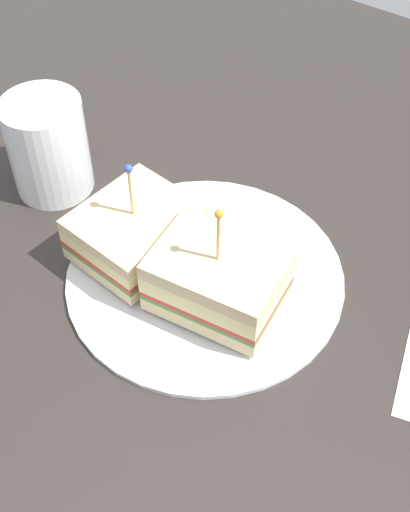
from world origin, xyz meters
TOP-DOWN VIEW (x-y plane):
  - ground_plane at (0.00, 0.00)cm, footprint 102.49×102.49cm
  - plate at (0.00, 0.00)cm, footprint 24.27×24.27cm
  - sandwich_half_front at (-1.30, 6.49)cm, footprint 10.69×9.48cm
  - sandwich_half_back at (-2.02, -2.66)cm, footprint 8.70×11.16cm
  - drink_glass at (1.41, 19.07)cm, footprint 7.58×7.58cm

SIDE VIEW (x-z plane):
  - ground_plane at x=0.00cm, z-range -2.00..0.00cm
  - plate at x=0.00cm, z-range 0.00..0.88cm
  - sandwich_half_front at x=-1.30cm, z-range -1.78..8.01cm
  - sandwich_half_back at x=-2.02cm, z-range -1.74..8.80cm
  - drink_glass at x=1.41cm, z-range -0.47..9.19cm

